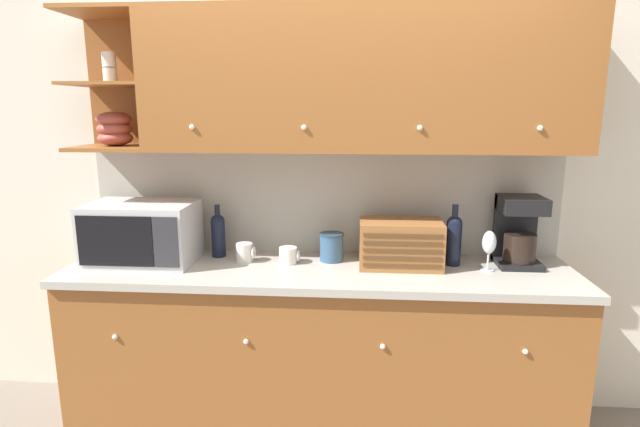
{
  "coord_description": "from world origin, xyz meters",
  "views": [
    {
      "loc": [
        0.2,
        -2.77,
        1.73
      ],
      "look_at": [
        0.0,
        -0.2,
        1.19
      ],
      "focal_mm": 28.0,
      "sensor_mm": 36.0,
      "label": 1
    }
  ],
  "objects": [
    {
      "name": "ground_plane",
      "position": [
        0.0,
        0.0,
        0.0
      ],
      "size": [
        24.0,
        24.0,
        0.0
      ],
      "primitive_type": "plane",
      "color": "slate"
    },
    {
      "name": "wall_back",
      "position": [
        0.0,
        0.03,
        1.3
      ],
      "size": [
        5.01,
        0.06,
        2.6
      ],
      "color": "silver",
      "rests_on": "ground_plane"
    },
    {
      "name": "counter_unit",
      "position": [
        0.0,
        -0.29,
        0.46
      ],
      "size": [
        2.63,
        0.62,
        0.92
      ],
      "color": "#935628",
      "rests_on": "ground_plane"
    },
    {
      "name": "backsplash_panel",
      "position": [
        0.0,
        -0.01,
        1.22
      ],
      "size": [
        2.61,
        0.01,
        0.6
      ],
      "color": "#B7B2A8",
      "rests_on": "counter_unit"
    },
    {
      "name": "upper_cabinets",
      "position": [
        0.16,
        -0.18,
        1.86
      ],
      "size": [
        2.61,
        0.38,
        0.71
      ],
      "color": "#935628",
      "rests_on": "backsplash_panel"
    },
    {
      "name": "microwave",
      "position": [
        -0.95,
        -0.27,
        1.08
      ],
      "size": [
        0.56,
        0.37,
        0.32
      ],
      "color": "silver",
      "rests_on": "counter_unit"
    },
    {
      "name": "wine_bottle",
      "position": [
        -0.57,
        -0.14,
        1.05
      ],
      "size": [
        0.08,
        0.08,
        0.29
      ],
      "color": "black",
      "rests_on": "counter_unit"
    },
    {
      "name": "mug",
      "position": [
        -0.4,
        -0.23,
        0.97
      ],
      "size": [
        0.1,
        0.09,
        0.1
      ],
      "color": "silver",
      "rests_on": "counter_unit"
    },
    {
      "name": "mug_blue_second",
      "position": [
        -0.17,
        -0.24,
        0.96
      ],
      "size": [
        0.11,
        0.1,
        0.09
      ],
      "color": "silver",
      "rests_on": "counter_unit"
    },
    {
      "name": "storage_canister",
      "position": [
        0.06,
        -0.17,
        0.99
      ],
      "size": [
        0.13,
        0.13,
        0.15
      ],
      "color": "#33567A",
      "rests_on": "counter_unit"
    },
    {
      "name": "bread_box",
      "position": [
        0.42,
        -0.24,
        1.04
      ],
      "size": [
        0.42,
        0.26,
        0.24
      ],
      "color": "#996033",
      "rests_on": "counter_unit"
    },
    {
      "name": "second_wine_bottle",
      "position": [
        0.7,
        -0.19,
        1.07
      ],
      "size": [
        0.08,
        0.08,
        0.33
      ],
      "color": "black",
      "rests_on": "counter_unit"
    },
    {
      "name": "wine_glass",
      "position": [
        0.86,
        -0.28,
        1.06
      ],
      "size": [
        0.07,
        0.07,
        0.21
      ],
      "color": "silver",
      "rests_on": "counter_unit"
    },
    {
      "name": "coffee_maker",
      "position": [
        1.04,
        -0.16,
        1.1
      ],
      "size": [
        0.22,
        0.22,
        0.37
      ],
      "color": "black",
      "rests_on": "counter_unit"
    }
  ]
}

